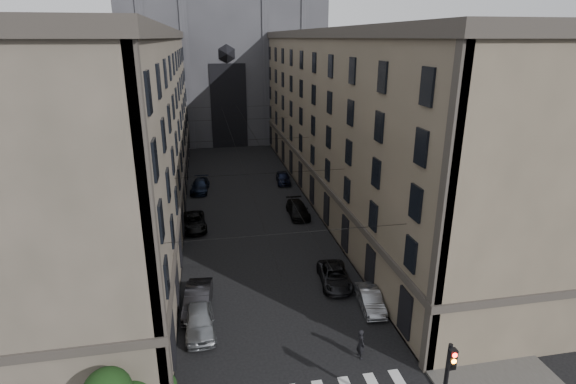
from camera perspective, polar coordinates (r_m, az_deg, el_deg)
sidewalk_left at (r=52.36m, az=-16.69°, el=-1.84°), size 7.00×80.00×0.15m
sidewalk_right at (r=54.17m, az=5.93°, el=-0.41°), size 7.00×80.00×0.15m
building_left at (r=50.39m, az=-21.04°, el=7.88°), size 13.60×60.60×18.85m
building_right at (r=52.77m, az=9.37°, el=9.33°), size 13.60×60.60×18.85m
gothic_tower at (r=87.92m, az=-8.33°, el=18.70°), size 35.00×23.00×58.00m
traffic_light_right at (r=23.19m, az=19.53°, el=-21.65°), size 0.34×0.50×5.20m
tram_wires at (r=49.86m, az=-5.38°, el=6.48°), size 14.00×60.00×0.43m
car_left_near at (r=30.52m, az=-11.19°, el=-15.66°), size 2.12×4.84×1.62m
car_left_midnear at (r=32.57m, az=-11.37°, el=-13.25°), size 2.22×5.08×1.62m
car_left_midfar at (r=45.53m, az=-11.89°, el=-3.74°), size 2.70×5.23×1.41m
car_left_far at (r=56.27m, az=-11.11°, el=0.78°), size 2.57×5.20×1.45m
car_right_near at (r=32.75m, az=10.39°, el=-13.29°), size 1.78×4.12×1.32m
car_right_midnear at (r=35.20m, az=5.95°, el=-10.59°), size 2.67×4.98×1.33m
car_right_midfar at (r=47.70m, az=1.25°, el=-2.23°), size 2.05×4.94×1.43m
car_right_far at (r=58.47m, az=-0.60°, el=1.84°), size 2.08×4.41×1.46m
pedestrian at (r=28.19m, az=9.22°, el=-18.46°), size 0.53×0.74×1.90m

